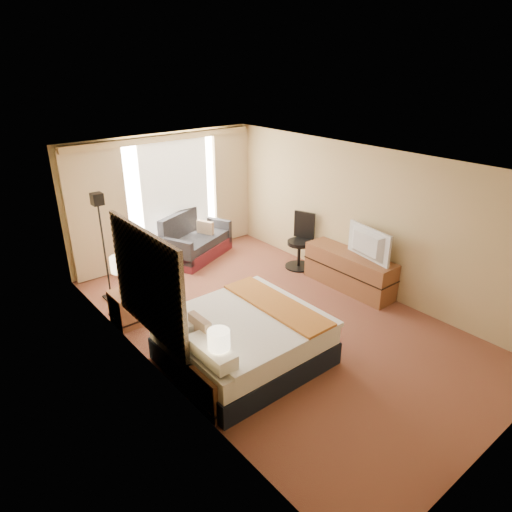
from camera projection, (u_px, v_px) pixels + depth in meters
floor at (275, 320)px, 7.49m from camera, size 4.20×7.00×0.02m
ceiling at (278, 162)px, 6.44m from camera, size 4.20×7.00×0.02m
wall_back at (164, 197)px, 9.44m from camera, size 4.20×0.02×2.60m
wall_front at (512, 353)px, 4.49m from camera, size 4.20×0.02×2.60m
wall_left at (152, 288)px, 5.74m from camera, size 0.02×7.00×2.60m
wall_right at (363, 219)px, 8.19m from camera, size 0.02×7.00×2.60m
headboard at (147, 283)px, 5.92m from camera, size 0.06×1.85×1.50m
nightstand_left at (217, 388)px, 5.55m from camera, size 0.45×0.52×0.55m
nightstand_right at (128, 308)px, 7.32m from camera, size 0.45×0.52×0.55m
media_dresser at (349, 271)px, 8.41m from camera, size 0.50×1.80×0.70m
window at (175, 194)px, 9.56m from camera, size 2.30×0.02×2.30m
curtains at (166, 193)px, 9.32m from camera, size 4.12×0.19×2.56m
bed at (243, 339)px, 6.35m from camera, size 2.02×1.85×0.98m
loveseat at (195, 243)px, 9.75m from camera, size 1.77×1.38×0.98m
floor_lamp at (101, 226)px, 7.65m from camera, size 0.24×0.24×1.93m
desk_chair at (301, 243)px, 9.22m from camera, size 0.56×0.56×1.13m
lamp_left at (219, 340)px, 5.25m from camera, size 0.26×0.26×0.55m
lamp_right at (120, 265)px, 7.04m from camera, size 0.29×0.29×0.61m
tissue_box at (216, 362)px, 5.47m from camera, size 0.14×0.14×0.12m
telephone at (129, 291)px, 7.19m from camera, size 0.21×0.18×0.07m
television at (365, 244)px, 7.90m from camera, size 0.30×1.01×0.58m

